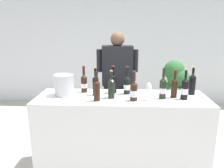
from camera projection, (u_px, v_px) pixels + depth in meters
name	position (u px, v px, depth m)	size (l,w,h in m)	color
wall_back	(123.00, 42.00, 4.92)	(8.00, 0.10, 2.80)	silver
counter	(121.00, 134.00, 2.63)	(1.96, 0.63, 0.95)	white
wine_bottle_0	(163.00, 88.00, 2.42)	(0.07, 0.07, 0.34)	black
wine_bottle_1	(111.00, 88.00, 2.44)	(0.07, 0.07, 0.32)	black
wine_bottle_2	(96.00, 85.00, 2.55)	(0.07, 0.07, 0.33)	black
wine_bottle_3	(113.00, 83.00, 2.64)	(0.08, 0.08, 0.33)	black
wine_bottle_4	(134.00, 91.00, 2.36)	(0.08, 0.08, 0.33)	black
wine_bottle_5	(174.00, 87.00, 2.46)	(0.07, 0.07, 0.32)	black
wine_bottle_6	(185.00, 89.00, 2.40)	(0.08, 0.08, 0.34)	black
wine_bottle_7	(97.00, 89.00, 2.35)	(0.07, 0.07, 0.32)	black
wine_bottle_8	(127.00, 84.00, 2.60)	(0.08, 0.08, 0.33)	black
wine_bottle_9	(84.00, 83.00, 2.67)	(0.08, 0.08, 0.32)	black
wine_bottle_10	(192.00, 83.00, 2.58)	(0.08, 0.08, 0.33)	black
wine_glass	(149.00, 88.00, 2.37)	(0.07, 0.07, 0.19)	silver
ice_bucket	(64.00, 85.00, 2.55)	(0.24, 0.24, 0.25)	silver
person_server	(117.00, 92.00, 3.21)	(0.59, 0.26, 1.66)	black
potted_shrub	(175.00, 89.00, 3.65)	(0.50, 0.53, 1.20)	brown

